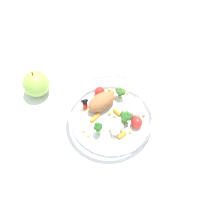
% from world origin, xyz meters
% --- Properties ---
extents(ground_plane, '(2.40, 2.40, 0.00)m').
position_xyz_m(ground_plane, '(0.00, 0.00, 0.00)').
color(ground_plane, white).
extents(food_container, '(0.24, 0.24, 0.06)m').
position_xyz_m(food_container, '(0.00, -0.01, 0.03)').
color(food_container, white).
rests_on(food_container, ground_plane).
extents(loose_apple, '(0.08, 0.08, 0.09)m').
position_xyz_m(loose_apple, '(0.19, -0.16, 0.04)').
color(loose_apple, '#8CB74C').
rests_on(loose_apple, ground_plane).
extents(folded_napkin, '(0.12, 0.12, 0.01)m').
position_xyz_m(folded_napkin, '(-0.13, 0.16, 0.00)').
color(folded_napkin, silver).
rests_on(folded_napkin, ground_plane).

